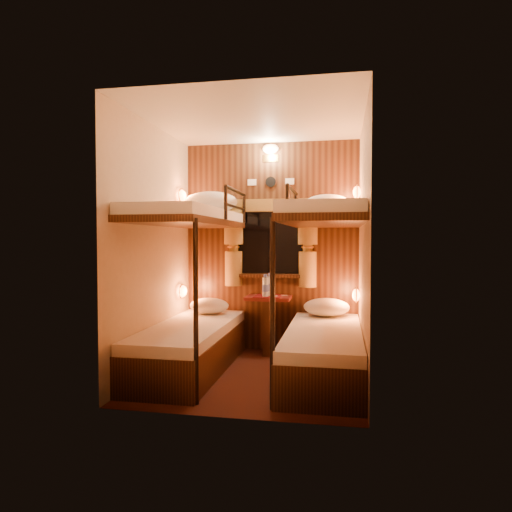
% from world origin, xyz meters
% --- Properties ---
extents(floor, '(2.10, 2.10, 0.00)m').
position_xyz_m(floor, '(0.00, 0.00, 0.00)').
color(floor, '#34120E').
rests_on(floor, ground).
extents(ceiling, '(2.10, 2.10, 0.00)m').
position_xyz_m(ceiling, '(0.00, 0.00, 2.40)').
color(ceiling, silver).
rests_on(ceiling, wall_back).
extents(wall_back, '(2.40, 0.00, 2.40)m').
position_xyz_m(wall_back, '(0.00, 1.05, 1.20)').
color(wall_back, '#C6B293').
rests_on(wall_back, floor).
extents(wall_front, '(2.40, 0.00, 2.40)m').
position_xyz_m(wall_front, '(0.00, -1.05, 1.20)').
color(wall_front, '#C6B293').
rests_on(wall_front, floor).
extents(wall_left, '(0.00, 2.40, 2.40)m').
position_xyz_m(wall_left, '(-1.00, 0.00, 1.20)').
color(wall_left, '#C6B293').
rests_on(wall_left, floor).
extents(wall_right, '(0.00, 2.40, 2.40)m').
position_xyz_m(wall_right, '(1.00, 0.00, 1.20)').
color(wall_right, '#C6B293').
rests_on(wall_right, floor).
extents(back_panel, '(2.00, 0.03, 2.40)m').
position_xyz_m(back_panel, '(0.00, 1.04, 1.20)').
color(back_panel, black).
rests_on(back_panel, floor).
extents(bunk_left, '(0.72, 1.90, 1.82)m').
position_xyz_m(bunk_left, '(-0.65, 0.07, 0.56)').
color(bunk_left, black).
rests_on(bunk_left, floor).
extents(bunk_right, '(0.72, 1.90, 1.82)m').
position_xyz_m(bunk_right, '(0.65, 0.07, 0.56)').
color(bunk_right, black).
rests_on(bunk_right, floor).
extents(window, '(1.00, 0.12, 0.79)m').
position_xyz_m(window, '(0.00, 1.00, 1.18)').
color(window, black).
rests_on(window, back_panel).
extents(curtains, '(1.10, 0.22, 1.00)m').
position_xyz_m(curtains, '(0.00, 0.97, 1.26)').
color(curtains, olive).
rests_on(curtains, back_panel).
extents(back_fixtures, '(0.54, 0.09, 0.48)m').
position_xyz_m(back_fixtures, '(0.00, 1.00, 2.25)').
color(back_fixtures, black).
rests_on(back_fixtures, back_panel).
extents(reading_lamps, '(2.00, 0.20, 1.25)m').
position_xyz_m(reading_lamps, '(-0.00, 0.70, 1.24)').
color(reading_lamps, orange).
rests_on(reading_lamps, wall_left).
extents(table, '(0.50, 0.34, 0.66)m').
position_xyz_m(table, '(0.00, 0.85, 0.41)').
color(table, maroon).
rests_on(table, floor).
extents(bottle_left, '(0.08, 0.08, 0.26)m').
position_xyz_m(bottle_left, '(0.02, 0.87, 0.76)').
color(bottle_left, '#99BFE5').
rests_on(bottle_left, table).
extents(bottle_right, '(0.07, 0.07, 0.25)m').
position_xyz_m(bottle_right, '(-0.02, 0.78, 0.76)').
color(bottle_right, '#99BFE5').
rests_on(bottle_right, table).
extents(sachet_a, '(0.09, 0.08, 0.01)m').
position_xyz_m(sachet_a, '(0.07, 0.83, 0.65)').
color(sachet_a, silver).
rests_on(sachet_a, table).
extents(sachet_b, '(0.08, 0.07, 0.01)m').
position_xyz_m(sachet_b, '(0.17, 0.93, 0.65)').
color(sachet_b, silver).
rests_on(sachet_b, table).
extents(pillow_lower_left, '(0.44, 0.32, 0.17)m').
position_xyz_m(pillow_lower_left, '(-0.65, 0.71, 0.54)').
color(pillow_lower_left, white).
rests_on(pillow_lower_left, bunk_left).
extents(pillow_lower_right, '(0.50, 0.35, 0.19)m').
position_xyz_m(pillow_lower_right, '(0.65, 0.77, 0.55)').
color(pillow_lower_right, white).
rests_on(pillow_lower_right, bunk_right).
extents(pillow_upper_left, '(0.61, 0.44, 0.24)m').
position_xyz_m(pillow_upper_left, '(-0.65, 0.79, 1.71)').
color(pillow_upper_left, white).
rests_on(pillow_upper_left, bunk_left).
extents(pillow_upper_right, '(0.48, 0.35, 0.19)m').
position_xyz_m(pillow_upper_right, '(0.65, 0.82, 1.68)').
color(pillow_upper_right, white).
rests_on(pillow_upper_right, bunk_right).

